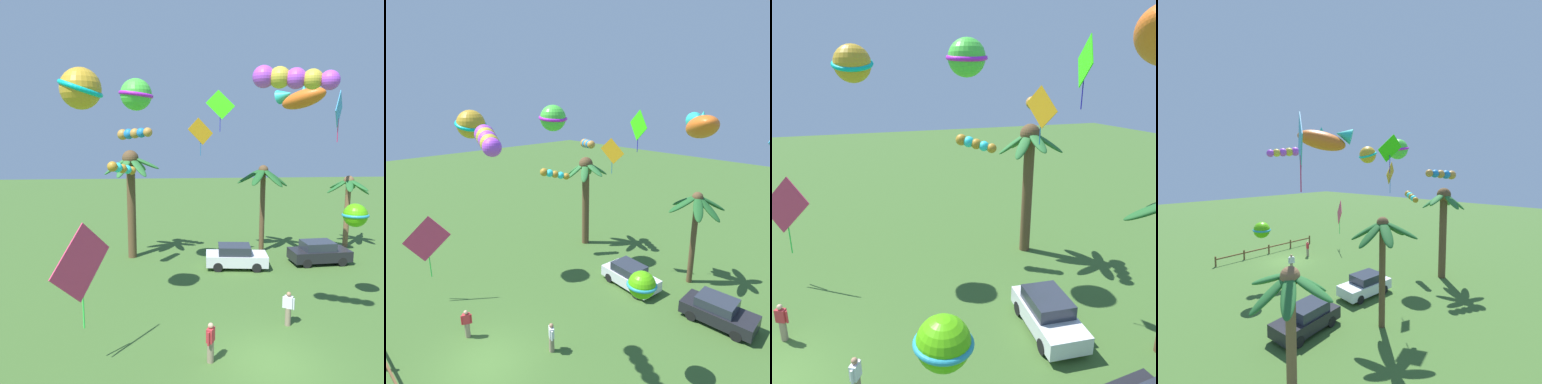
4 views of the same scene
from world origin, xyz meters
The scene contains 12 objects.
palm_tree_0 centered at (-6.27, 12.95, 5.33)m, with size 3.85×3.48×7.49m.
parked_car_1 centered at (0.55, 10.33, 0.75)m, with size 4.05×2.09×1.51m.
spectator_0 centered at (1.55, 2.81, 0.81)m, with size 0.49×0.39×1.59m.
spectator_1 centered at (-2.28, 0.26, 0.81)m, with size 0.38×0.50×1.59m.
kite_diamond_0 centered at (-1.72, 10.82, 8.70)m, with size 1.63×0.49×2.35m.
kite_ball_2 centered at (-7.49, 3.98, 10.50)m, with size 2.20×2.23×1.77m.
kite_tube_3 centered at (-6.04, 12.87, 8.60)m, with size 2.42×1.74×0.83m.
kite_ball_5 centered at (-5.51, 8.99, 10.75)m, with size 2.40×2.39×1.78m.
kite_diamond_6 centered at (-6.94, 0.30, 4.00)m, with size 1.67×2.32×3.92m.
kite_tube_7 centered at (-6.55, 9.79, 6.55)m, with size 1.55×1.91×0.93m.
kite_ball_9 centered at (5.35, 4.63, 4.65)m, with size 1.69×1.69×1.16m.
kite_diamond_10 centered at (-0.38, 11.70, 10.40)m, with size 1.81×0.72×2.66m.
Camera 3 is at (11.33, 3.00, 9.81)m, focal length 34.05 mm.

